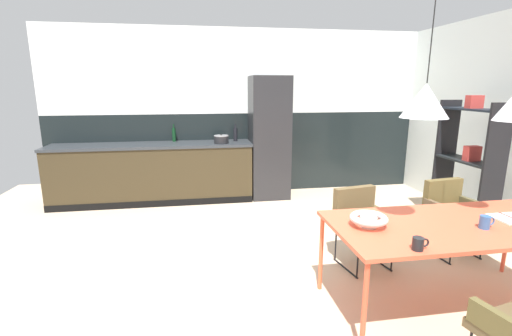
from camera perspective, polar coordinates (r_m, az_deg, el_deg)
name	(u,v)px	position (r m, az deg, el deg)	size (l,w,h in m)	color
ground_plane	(285,281)	(3.52, 4.64, -17.54)	(8.15, 8.15, 0.00)	#CBAD8E
back_wall_splashback_dark	(243,153)	(6.11, -2.07, 2.46)	(6.27, 0.12, 1.35)	black
back_wall_panel_upper	(243,71)	(6.02, -2.17, 15.18)	(6.27, 0.12, 1.35)	silver
kitchen_counter	(153,173)	(5.80, -16.08, -0.77)	(3.07, 0.63, 0.92)	#342A1A
refrigerator_column	(269,138)	(5.78, 2.11, 4.84)	(0.61, 0.60, 1.94)	#232326
dining_table	(455,228)	(3.25, 29.16, -8.35)	(1.95, 0.92, 0.73)	#E25638
armchair_corner_seat	(450,207)	(4.40, 28.63, -5.49)	(0.54, 0.53, 0.79)	brown
armchair_near_window	(360,218)	(3.78, 16.35, -7.61)	(0.56, 0.55, 0.78)	brown
fruit_bowl	(369,219)	(2.88, 17.57, -7.79)	(0.29, 0.29, 0.09)	silver
open_book	(511,218)	(3.58, 35.64, -6.56)	(0.27, 0.24, 0.02)	white
mug_white_ceramic	(419,244)	(2.61, 24.55, -10.96)	(0.12, 0.07, 0.09)	black
mug_wide_latte	(485,222)	(3.22, 32.79, -7.29)	(0.12, 0.08, 0.10)	#335B93
cooking_pot	(221,139)	(5.57, -5.58, 4.59)	(0.23, 0.23, 0.15)	black
bottle_wine_green	(174,135)	(5.87, -12.99, 5.24)	(0.06, 0.06, 0.27)	#0F3319
bottle_vinegar_dark	(235,134)	(5.77, -3.32, 5.41)	(0.07, 0.07, 0.27)	black
open_shelf_unit	(468,163)	(5.13, 30.84, 0.68)	(0.30, 0.86, 1.68)	black
pendant_lamp_over_table_near	(425,101)	(2.80, 25.43, 9.70)	(0.33, 0.33, 1.08)	black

